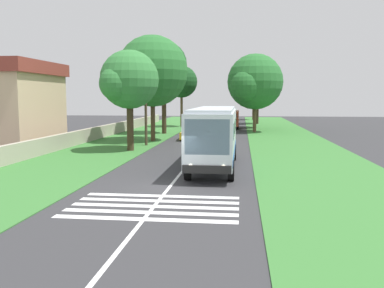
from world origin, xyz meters
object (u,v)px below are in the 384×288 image
Objects in this scene: coach_bus at (214,134)px; roadside_tree_right_0 at (254,83)px; roadside_tree_left_3 at (163,66)px; trailing_minibus_0 at (231,118)px; utility_pole at (146,104)px; roadside_tree_left_1 at (129,82)px; roadside_tree_right_1 at (254,86)px; roadside_building at (2,103)px; roadside_tree_left_2 at (151,73)px; roadside_tree_right_2 at (257,84)px; trailing_car_1 at (197,128)px; trailing_car_0 at (191,133)px; roadside_tree_left_0 at (181,83)px; roadside_tree_right_3 at (253,79)px.

coach_bus is 1.14× the size of roadside_tree_right_0.
roadside_tree_left_3 reaches higher than coach_bus.
trailing_minibus_0 is 0.83× the size of utility_pole.
roadside_tree_left_1 is 22.62m from roadside_tree_right_0.
roadside_tree_right_1 reaches higher than coach_bus.
trailing_minibus_0 is 27.45m from roadside_tree_left_1.
roadside_building is (-24.37, 23.62, -2.07)m from roadside_tree_right_1.
roadside_tree_right_2 is (28.91, -11.45, -0.22)m from roadside_tree_left_2.
roadside_tree_left_3 is 1.11× the size of roadside_building.
roadside_tree_right_1 is at bearing -44.10° from roadside_building.
trailing_car_1 is 22.18m from roadside_tree_right_2.
roadside_tree_left_1 is at bearing 151.98° from roadside_tree_right_0.
roadside_tree_left_3 is at bearing 31.17° from trailing_car_0.
roadside_tree_left_0 is at bearing 72.55° from trailing_minibus_0.
roadside_tree_left_3 reaches higher than roadside_tree_left_1.
roadside_tree_left_3 is 11.63m from roadside_tree_right_0.
coach_bus is 1.26× the size of roadside_tree_right_1.
roadside_tree_left_0 is at bearing 0.88° from utility_pole.
roadside_tree_right_3 is at bearing -13.14° from utility_pole.
roadside_tree_left_0 is at bearing 11.23° from trailing_car_0.
roadside_tree_right_3 is at bearing -3.82° from coach_bus.
roadside_tree_right_0 is 29.91m from roadside_tree_right_3.
trailing_car_0 is 16.94m from trailing_minibus_0.
roadside_tree_right_1 is at bearing 175.51° from roadside_tree_right_2.
roadside_tree_right_0 is 29.11m from roadside_building.
roadside_building is (-33.73, 24.35, -2.69)m from roadside_tree_right_2.
roadside_building is at bearing 77.63° from roadside_tree_left_1.
roadside_tree_right_1 is at bearing -21.54° from trailing_car_0.
roadside_tree_right_3 is at bearing -27.53° from roadside_tree_left_0.
roadside_tree_left_2 reaches higher than roadside_tree_right_1.
roadside_tree_left_3 is 23.39m from roadside_tree_right_2.
roadside_tree_left_0 is at bearing 51.17° from roadside_tree_right_0.
roadside_tree_right_3 is (13.27, 0.28, 1.39)m from roadside_tree_right_2.
roadside_tree_left_0 reaches higher than coach_bus.
roadside_tree_right_3 is (40.26, -7.41, 7.29)m from trailing_car_0.
coach_bus is 1.24× the size of roadside_tree_left_0.
roadside_building is (-47.01, 24.08, -4.08)m from roadside_tree_right_3.
roadside_tree_left_0 is 0.97× the size of roadside_tree_right_2.
roadside_tree_right_2 reaches higher than coach_bus.
roadside_tree_left_1 is 16.61m from roadside_tree_left_3.
roadside_tree_right_1 is 1.22× the size of utility_pole.
trailing_car_1 is 0.39× the size of roadside_tree_left_3.
roadside_tree_left_1 is 0.74× the size of roadside_tree_left_3.
roadside_tree_left_2 is (-20.78, 0.01, 0.22)m from roadside_tree_left_0.
roadside_tree_left_3 reaches higher than trailing_car_1.
trailing_car_0 is at bearing -29.70° from utility_pole.
trailing_car_0 is at bearing -148.83° from roadside_tree_left_3.
roadside_tree_right_1 is at bearing -23.69° from utility_pole.
trailing_car_1 is 0.40× the size of roadside_tree_right_3.
trailing_minibus_0 is 0.61× the size of roadside_building.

